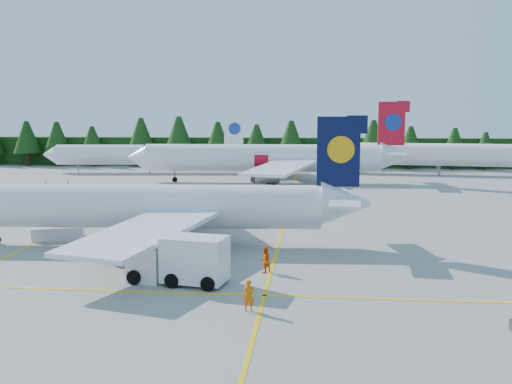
# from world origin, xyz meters

# --- Properties ---
(ground) EXTENTS (320.00, 320.00, 0.00)m
(ground) POSITION_xyz_m (0.00, 0.00, 0.00)
(ground) COLOR #989793
(ground) RESTS_ON ground
(taxi_stripe_a) EXTENTS (0.25, 120.00, 0.01)m
(taxi_stripe_a) POSITION_xyz_m (-14.00, 20.00, 0.01)
(taxi_stripe_a) COLOR yellow
(taxi_stripe_a) RESTS_ON ground
(taxi_stripe_b) EXTENTS (0.25, 120.00, 0.01)m
(taxi_stripe_b) POSITION_xyz_m (6.00, 20.00, 0.01)
(taxi_stripe_b) COLOR yellow
(taxi_stripe_b) RESTS_ON ground
(taxi_stripe_cross) EXTENTS (80.00, 0.25, 0.01)m
(taxi_stripe_cross) POSITION_xyz_m (0.00, -6.00, 0.01)
(taxi_stripe_cross) COLOR yellow
(taxi_stripe_cross) RESTS_ON ground
(treeline_hedge) EXTENTS (220.00, 4.00, 6.00)m
(treeline_hedge) POSITION_xyz_m (0.00, 82.00, 3.00)
(treeline_hedge) COLOR black
(treeline_hedge) RESTS_ON ground
(airliner_navy) EXTENTS (35.95, 29.53, 10.45)m
(airliner_navy) POSITION_xyz_m (-6.34, 6.23, 3.14)
(airliner_navy) COLOR white
(airliner_navy) RESTS_ON ground
(airliner_red) EXTENTS (43.76, 35.98, 12.72)m
(airliner_red) POSITION_xyz_m (0.03, 51.53, 3.82)
(airliner_red) COLOR white
(airliner_red) RESTS_ON ground
(airliner_far_left) EXTENTS (37.45, 7.04, 10.89)m
(airliner_far_left) POSITION_xyz_m (-24.14, 65.55, 3.42)
(airliner_far_left) COLOR white
(airliner_far_left) RESTS_ON ground
(airliner_far_right) EXTENTS (40.45, 9.14, 11.80)m
(airliner_far_right) POSITION_xyz_m (28.31, 67.58, 3.70)
(airliner_far_right) COLOR white
(airliner_far_right) RESTS_ON ground
(airstairs) EXTENTS (4.70, 6.36, 3.78)m
(airstairs) POSITION_xyz_m (-13.07, 8.20, 0.82)
(airstairs) COLOR white
(airstairs) RESTS_ON ground
(service_truck) EXTENTS (6.57, 3.38, 3.02)m
(service_truck) POSITION_xyz_m (0.35, -3.90, 1.50)
(service_truck) COLOR white
(service_truck) RESTS_ON ground
(crew_a) EXTENTS (0.72, 0.56, 1.74)m
(crew_a) POSITION_xyz_m (5.39, -8.82, 0.87)
(crew_a) COLOR #D75C04
(crew_a) RESTS_ON ground
(crew_b) EXTENTS (1.07, 1.05, 1.74)m
(crew_b) POSITION_xyz_m (5.61, -1.02, 0.87)
(crew_b) COLOR #DF4804
(crew_b) RESTS_ON ground
(crew_c) EXTENTS (0.56, 0.81, 1.92)m
(crew_c) POSITION_xyz_m (-2.80, 0.64, 0.96)
(crew_c) COLOR #DF3704
(crew_c) RESTS_ON ground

